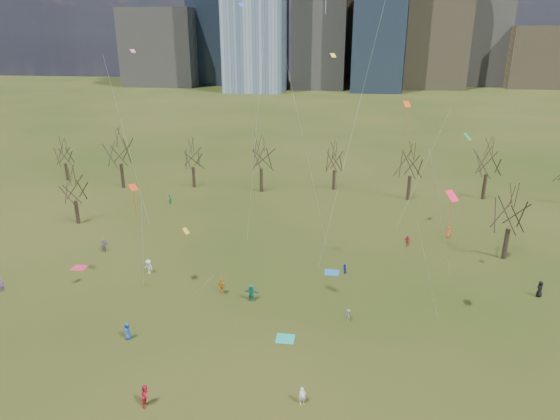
# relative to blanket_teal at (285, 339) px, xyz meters

# --- Properties ---
(ground) EXTENTS (500.00, 500.00, 0.00)m
(ground) POSITION_rel_blanket_teal_xyz_m (-2.36, 1.84, -0.01)
(ground) COLOR black
(ground) RESTS_ON ground
(downtown_skyline) EXTENTS (212.50, 78.00, 118.00)m
(downtown_skyline) POSITION_rel_blanket_teal_xyz_m (-4.79, 212.48, 38.99)
(downtown_skyline) COLOR slate
(downtown_skyline) RESTS_ON ground
(bare_tree_row) EXTENTS (113.04, 29.80, 9.50)m
(bare_tree_row) POSITION_rel_blanket_teal_xyz_m (-2.45, 39.06, 6.10)
(bare_tree_row) COLOR black
(bare_tree_row) RESTS_ON ground
(blanket_teal) EXTENTS (1.60, 1.50, 0.03)m
(blanket_teal) POSITION_rel_blanket_teal_xyz_m (0.00, 0.00, 0.00)
(blanket_teal) COLOR teal
(blanket_teal) RESTS_ON ground
(blanket_navy) EXTENTS (1.60, 1.50, 0.03)m
(blanket_navy) POSITION_rel_blanket_teal_xyz_m (3.56, 13.37, 0.00)
(blanket_navy) COLOR #225CA1
(blanket_navy) RESTS_ON ground
(blanket_crimson) EXTENTS (1.60, 1.50, 0.03)m
(blanket_crimson) POSITION_rel_blanket_teal_xyz_m (-25.06, 10.64, 0.00)
(blanket_crimson) COLOR #C32743
(blanket_crimson) RESTS_ON ground
(person_0) EXTENTS (0.81, 0.59, 1.55)m
(person_0) POSITION_rel_blanket_teal_xyz_m (-13.68, -1.85, 0.76)
(person_0) COLOR #224695
(person_0) RESTS_ON ground
(person_1) EXTENTS (0.60, 0.50, 1.41)m
(person_1) POSITION_rel_blanket_teal_xyz_m (2.24, -7.89, 0.69)
(person_1) COLOR white
(person_1) RESTS_ON ground
(person_2) EXTENTS (0.69, 0.87, 1.75)m
(person_2) POSITION_rel_blanket_teal_xyz_m (-8.86, -9.54, 0.86)
(person_2) COLOR red
(person_2) RESTS_ON ground
(person_3) EXTENTS (0.68, 0.87, 1.18)m
(person_3) POSITION_rel_blanket_teal_xyz_m (5.45, 3.72, 0.58)
(person_3) COLOR slate
(person_3) RESTS_ON ground
(person_4) EXTENTS (1.00, 0.62, 1.60)m
(person_4) POSITION_rel_blanket_teal_xyz_m (-7.48, 7.20, 0.78)
(person_4) COLOR orange
(person_4) RESTS_ON ground
(person_5) EXTENTS (1.64, 0.65, 1.73)m
(person_5) POSITION_rel_blanket_teal_xyz_m (-4.17, 6.13, 0.85)
(person_5) COLOR #1B7B6A
(person_5) RESTS_ON ground
(person_6) EXTENTS (0.97, 1.00, 1.73)m
(person_6) POSITION_rel_blanket_teal_xyz_m (24.66, 10.89, 0.85)
(person_6) COLOR black
(person_6) RESTS_ON ground
(person_7) EXTENTS (0.55, 0.64, 1.50)m
(person_7) POSITION_rel_blanket_teal_xyz_m (-30.25, 4.49, 0.73)
(person_7) COLOR #7A478F
(person_7) RESTS_ON ground
(person_8) EXTENTS (0.62, 0.70, 1.20)m
(person_8) POSITION_rel_blanket_teal_xyz_m (4.93, 13.23, 0.58)
(person_8) COLOR #222B95
(person_8) RESTS_ON ground
(person_9) EXTENTS (1.21, 0.94, 1.65)m
(person_9) POSITION_rel_blanket_teal_xyz_m (-16.65, 10.42, 0.81)
(person_9) COLOR silver
(person_9) RESTS_ON ground
(person_10) EXTENTS (0.93, 0.53, 1.49)m
(person_10) POSITION_rel_blanket_teal_xyz_m (12.62, 21.86, 0.73)
(person_10) COLOR #AF1937
(person_10) RESTS_ON ground
(person_11) EXTENTS (1.14, 1.48, 1.56)m
(person_11) POSITION_rel_blanket_teal_xyz_m (-24.32, 15.33, 0.76)
(person_11) COLOR slate
(person_11) RESTS_ON ground
(person_12) EXTENTS (0.48, 0.74, 1.50)m
(person_12) POSITION_rel_blanket_teal_xyz_m (18.25, 25.66, 0.74)
(person_12) COLOR #F5581B
(person_12) RESTS_ON ground
(person_13) EXTENTS (0.58, 0.70, 1.65)m
(person_13) POSITION_rel_blanket_teal_xyz_m (-22.29, 33.42, 0.81)
(person_13) COLOR #166644
(person_13) RESTS_ON ground
(kites_airborne) EXTENTS (66.24, 31.25, 28.04)m
(kites_airborne) POSITION_rel_blanket_teal_xyz_m (3.64, 11.55, 13.11)
(kites_airborne) COLOR red
(kites_airborne) RESTS_ON ground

